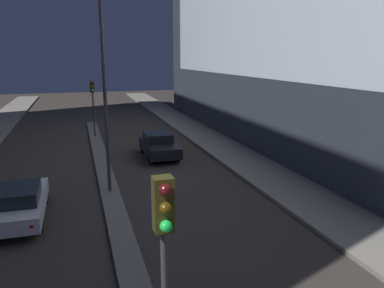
{
  "coord_description": "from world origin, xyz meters",
  "views": [
    {
      "loc": [
        -1.2,
        -2.5,
        6.22
      ],
      "look_at": [
        5.96,
        20.66,
        0.5
      ],
      "focal_mm": 35.0,
      "sensor_mm": 36.0,
      "label": 1
    }
  ],
  "objects_px": {
    "traffic_light_mid": "(93,96)",
    "car_left_lane": "(19,202)",
    "street_lamp": "(103,53)",
    "car_right_lane": "(159,145)",
    "traffic_light_near": "(164,244)"
  },
  "relations": [
    {
      "from": "traffic_light_near",
      "to": "traffic_light_mid",
      "type": "xyz_separation_m",
      "value": [
        0.0,
        24.14,
        0.0
      ]
    },
    {
      "from": "street_lamp",
      "to": "car_right_lane",
      "type": "distance_m",
      "value": 8.76
    },
    {
      "from": "traffic_light_near",
      "to": "car_left_lane",
      "type": "xyz_separation_m",
      "value": [
        -3.57,
        9.46,
        -2.54
      ]
    },
    {
      "from": "traffic_light_mid",
      "to": "street_lamp",
      "type": "xyz_separation_m",
      "value": [
        0.0,
        -12.8,
        3.07
      ]
    },
    {
      "from": "traffic_light_mid",
      "to": "street_lamp",
      "type": "bearing_deg",
      "value": -90.0
    },
    {
      "from": "street_lamp",
      "to": "car_left_lane",
      "type": "relative_size",
      "value": 1.96
    },
    {
      "from": "street_lamp",
      "to": "traffic_light_near",
      "type": "bearing_deg",
      "value": -90.0
    },
    {
      "from": "traffic_light_near",
      "to": "car_left_lane",
      "type": "bearing_deg",
      "value": 110.68
    },
    {
      "from": "traffic_light_mid",
      "to": "car_right_lane",
      "type": "height_order",
      "value": "traffic_light_mid"
    },
    {
      "from": "traffic_light_mid",
      "to": "street_lamp",
      "type": "height_order",
      "value": "street_lamp"
    },
    {
      "from": "street_lamp",
      "to": "car_right_lane",
      "type": "xyz_separation_m",
      "value": [
        3.57,
        5.73,
        -5.58
      ]
    },
    {
      "from": "traffic_light_mid",
      "to": "car_left_lane",
      "type": "relative_size",
      "value": 0.93
    },
    {
      "from": "car_left_lane",
      "to": "car_right_lane",
      "type": "distance_m",
      "value": 10.44
    },
    {
      "from": "traffic_light_near",
      "to": "car_right_lane",
      "type": "bearing_deg",
      "value": 78.18
    },
    {
      "from": "car_right_lane",
      "to": "street_lamp",
      "type": "bearing_deg",
      "value": -121.92
    }
  ]
}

